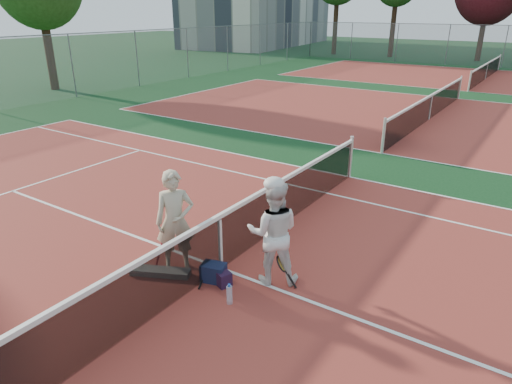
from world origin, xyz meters
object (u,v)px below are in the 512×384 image
at_px(net_main, 220,242).
at_px(water_bottle, 229,295).
at_px(sports_bag_purple, 222,278).
at_px(racket_spare, 206,271).
at_px(sports_bag_navy, 214,272).
at_px(player_a, 175,221).
at_px(racket_black_held, 281,272).
at_px(player_b, 273,233).
at_px(racket_red, 163,251).

distance_m(net_main, water_bottle, 1.07).
height_order(net_main, sports_bag_purple, net_main).
distance_m(racket_spare, sports_bag_navy, 0.26).
relative_size(player_a, water_bottle, 5.81).
bearing_deg(racket_black_held, player_b, -42.94).
xyz_separation_m(net_main, water_bottle, (0.72, -0.71, -0.36)).
bearing_deg(racket_black_held, sports_bag_navy, 5.47).
relative_size(racket_red, sports_bag_navy, 1.51).
relative_size(player_a, sports_bag_purple, 5.86).
xyz_separation_m(player_a, sports_bag_purple, (0.95, 0.00, -0.75)).
height_order(player_b, sports_bag_purple, player_b).
height_order(racket_red, racket_spare, racket_red).
bearing_deg(water_bottle, racket_black_held, 63.68).
bearing_deg(racket_spare, sports_bag_purple, -127.20).
bearing_deg(sports_bag_purple, net_main, 130.36).
distance_m(player_b, sports_bag_navy, 1.19).
distance_m(player_a, player_b, 1.65).
relative_size(player_b, racket_red, 2.96).
bearing_deg(net_main, sports_bag_purple, -49.64).
distance_m(racket_spare, sports_bag_purple, 0.42).
xyz_separation_m(sports_bag_purple, water_bottle, (0.41, -0.35, 0.03)).
height_order(net_main, racket_spare, net_main).
height_order(racket_black_held, water_bottle, racket_black_held).
xyz_separation_m(net_main, racket_black_held, (1.12, 0.11, -0.25)).
relative_size(net_main, racket_spare, 18.38).
height_order(player_b, sports_bag_navy, player_b).
xyz_separation_m(player_b, sports_bag_purple, (-0.60, -0.57, -0.74)).
xyz_separation_m(player_a, racket_spare, (0.54, 0.09, -0.81)).
bearing_deg(water_bottle, player_b, 78.09).
distance_m(net_main, racket_red, 1.02).
xyz_separation_m(player_b, racket_black_held, (0.21, -0.09, -0.60)).
bearing_deg(sports_bag_purple, racket_red, -175.07).
distance_m(player_a, water_bottle, 1.57).
relative_size(player_b, water_bottle, 5.73).
relative_size(player_b, racket_black_held, 3.25).
height_order(player_a, racket_red, player_a).
relative_size(net_main, racket_black_held, 20.75).
height_order(sports_bag_navy, sports_bag_purple, sports_bag_navy).
bearing_deg(sports_bag_navy, sports_bag_purple, -2.48).
relative_size(player_a, player_b, 1.01).
distance_m(net_main, racket_black_held, 1.16).
height_order(racket_black_held, sports_bag_purple, racket_black_held).
xyz_separation_m(player_b, sports_bag_navy, (-0.78, -0.56, -0.71)).
relative_size(net_main, sports_bag_purple, 36.90).
distance_m(player_a, racket_spare, 0.98).
relative_size(player_b, sports_bag_purple, 5.78).
xyz_separation_m(racket_spare, water_bottle, (0.82, -0.44, 0.09)).
distance_m(racket_black_held, sports_bag_purple, 0.95).
bearing_deg(sports_bag_navy, net_main, 109.59).
xyz_separation_m(net_main, racket_spare, (-0.10, -0.28, -0.45)).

